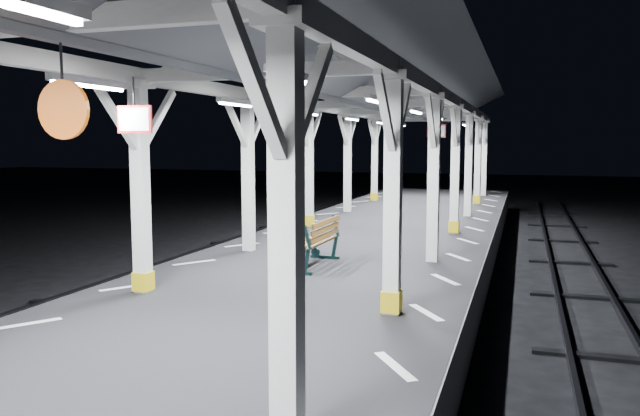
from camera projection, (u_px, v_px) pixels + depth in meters
The scene contains 5 objects.
platform at pixel (192, 384), 7.44m from camera, with size 6.00×50.00×1.00m, color black.
hazard_stripes_left at pixel (25, 324), 8.15m from camera, with size 1.00×48.00×0.01m, color silver.
hazard_stripes_right at pixel (395, 366), 6.63m from camera, with size 1.00×48.00×0.01m, color silver.
canopy at pixel (184, 37), 7.00m from camera, with size 5.40×49.00×4.65m.
bench_mid at pixel (316, 241), 11.90m from camera, with size 0.67×1.71×0.92m.
Camera 1 is at (3.69, -6.34, 3.38)m, focal length 35.00 mm.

